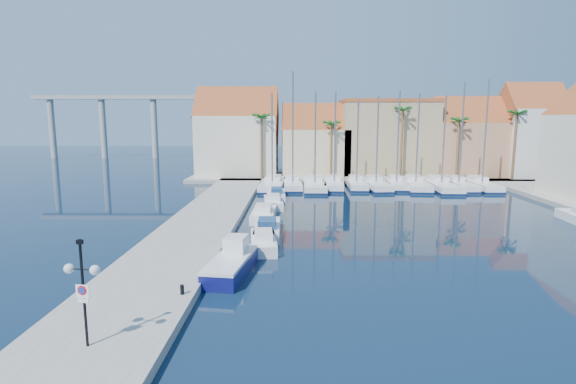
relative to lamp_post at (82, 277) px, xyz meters
name	(u,v)px	position (x,y,z in m)	size (l,w,h in m)	color
ground	(315,293)	(8.93, 6.73, -3.26)	(260.00, 260.00, 0.00)	black
quay_west	(199,227)	(-0.07, 20.23, -3.01)	(6.00, 77.00, 0.50)	gray
shore_north	(366,176)	(18.93, 54.73, -3.01)	(54.00, 16.00, 0.50)	gray
lamp_post	(82,277)	(0.00, 0.00, 0.00)	(1.42, 0.52, 4.20)	black
bollard	(182,290)	(2.33, 5.16, -2.52)	(0.19, 0.19, 0.48)	black
fishing_boat	(232,263)	(4.14, 9.61, -2.59)	(2.69, 5.99, 2.02)	#0E1155
motorboat_west_0	(263,241)	(5.62, 14.98, -2.75)	(2.29, 5.59, 1.40)	white
motorboat_west_1	(267,229)	(5.67, 18.65, -2.75)	(2.08, 6.10, 1.40)	white
motorboat_west_2	(264,213)	(4.97, 24.56, -2.75)	(2.12, 6.34, 1.40)	white
motorboat_west_3	(273,202)	(5.54, 30.18, -2.75)	(2.34, 5.87, 1.40)	white
motorboat_west_4	(277,195)	(5.72, 34.74, -2.75)	(2.09, 5.83, 1.40)	white
sailboat_0	(273,184)	(4.82, 42.74, -2.69)	(3.27, 10.99, 12.35)	white
sailboat_1	(293,184)	(7.44, 42.68, -2.61)	(2.67, 8.90, 14.98)	white
sailboat_2	(315,185)	(10.34, 42.39, -2.68)	(2.94, 10.76, 12.46)	white
sailboat_3	(334,184)	(12.97, 43.32, -2.67)	(3.34, 9.72, 12.53)	white
sailboat_4	(356,184)	(15.85, 43.22, -2.66)	(2.42, 8.67, 11.49)	white
sailboat_5	(375,184)	(18.27, 42.79, -2.67)	(3.25, 9.70, 11.96)	white
sailboat_6	(396,183)	(21.17, 43.49, -2.64)	(2.79, 8.62, 12.67)	white
sailboat_7	(415,184)	(23.60, 43.16, -2.68)	(3.63, 10.73, 12.30)	white
sailboat_8	(440,185)	(26.67, 42.43, -2.69)	(3.10, 11.19, 12.01)	white
sailboat_9	(457,184)	(29.00, 42.78, -2.64)	(2.82, 9.22, 13.60)	white
sailboat_10	(480,184)	(32.00, 42.70, -2.64)	(2.51, 9.38, 13.98)	white
building_0	(238,136)	(-1.07, 53.73, 3.27)	(12.30, 9.00, 13.50)	beige
building_1	(316,144)	(10.93, 53.73, 2.04)	(10.30, 8.00, 11.00)	beige
building_2	(386,137)	(21.93, 54.73, 3.00)	(14.20, 10.20, 11.50)	tan
building_3	(466,140)	(33.93, 53.73, 2.60)	(10.30, 8.00, 12.00)	tan
building_4	(529,133)	(42.93, 52.73, 3.71)	(8.30, 8.00, 14.00)	silver
palm_0	(261,119)	(2.93, 48.73, 5.82)	(2.60, 2.60, 10.15)	brown
palm_1	(332,126)	(12.93, 48.73, 4.88)	(2.60, 2.60, 9.15)	brown
palm_2	(403,112)	(22.93, 48.73, 6.76)	(2.60, 2.60, 11.15)	brown
palm_3	(459,122)	(30.93, 48.73, 5.35)	(2.60, 2.60, 9.65)	brown
palm_4	(517,116)	(38.93, 48.73, 6.29)	(2.60, 2.60, 10.65)	brown
viaduct	(132,114)	(-30.15, 88.73, 6.99)	(48.00, 2.20, 14.45)	#9E9E99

